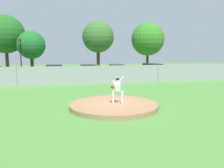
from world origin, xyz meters
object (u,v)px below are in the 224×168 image
(baseball, at_px, (117,100))
(parked_car_silver, at_px, (55,73))
(pitcher_youth, at_px, (117,88))
(parked_car_teal, at_px, (28,74))
(parked_car_navy, at_px, (117,71))
(traffic_light_near, at_px, (20,51))
(parked_car_slate, at_px, (152,71))
(traffic_cone_orange, at_px, (11,79))
(parked_car_champagne, at_px, (88,72))

(baseball, relative_size, parked_car_silver, 0.02)
(pitcher_youth, relative_size, parked_car_teal, 0.39)
(parked_car_navy, bearing_deg, baseball, -103.26)
(parked_car_silver, height_order, traffic_light_near, traffic_light_near)
(traffic_light_near, bearing_deg, parked_car_slate, -16.66)
(parked_car_silver, bearing_deg, traffic_cone_orange, 174.15)
(parked_car_navy, height_order, parked_car_teal, parked_car_navy)
(parked_car_teal, distance_m, traffic_light_near, 5.73)
(pitcher_youth, xyz_separation_m, parked_car_slate, (7.96, 14.21, -0.34))
(parked_car_silver, bearing_deg, parked_car_champagne, 12.12)
(pitcher_youth, relative_size, traffic_light_near, 0.34)
(parked_car_silver, relative_size, traffic_cone_orange, 7.60)
(pitcher_youth, distance_m, parked_car_navy, 15.38)
(parked_car_silver, xyz_separation_m, parked_car_teal, (-2.90, -0.03, -0.11))
(traffic_cone_orange, bearing_deg, parked_car_teal, -15.62)
(parked_car_slate, distance_m, traffic_light_near, 17.20)
(parked_car_slate, bearing_deg, parked_car_silver, 179.96)
(baseball, relative_size, parked_car_slate, 0.02)
(pitcher_youth, bearing_deg, parked_car_teal, 115.94)
(parked_car_silver, distance_m, parked_car_slate, 11.96)
(parked_car_champagne, distance_m, traffic_light_near, 9.54)
(parked_car_slate, height_order, parked_car_champagne, parked_car_slate)
(parked_car_slate, relative_size, traffic_light_near, 0.97)
(pitcher_youth, distance_m, baseball, 1.20)
(parked_car_slate, height_order, traffic_light_near, traffic_light_near)
(traffic_cone_orange, bearing_deg, baseball, -57.24)
(parked_car_teal, xyz_separation_m, traffic_cone_orange, (-1.88, 0.53, -0.47))
(parked_car_teal, bearing_deg, traffic_cone_orange, 164.38)
(parked_car_champagne, bearing_deg, traffic_light_near, 154.02)
(parked_car_teal, xyz_separation_m, traffic_light_near, (-1.45, 4.91, 2.58))
(parked_car_silver, distance_m, parked_car_teal, 2.91)
(parked_car_navy, xyz_separation_m, traffic_light_near, (-11.88, 4.12, 2.50))
(parked_car_navy, distance_m, parked_car_teal, 10.46)
(baseball, bearing_deg, pitcher_youth, -104.03)
(baseball, relative_size, parked_car_teal, 0.02)
(pitcher_youth, distance_m, parked_car_champagne, 15.06)
(parked_car_teal, bearing_deg, parked_car_navy, 4.29)
(baseball, xyz_separation_m, parked_car_silver, (-4.18, 13.45, 0.55))
(parked_car_navy, distance_m, parked_car_silver, 7.57)
(parked_car_navy, height_order, parked_car_silver, parked_car_silver)
(baseball, relative_size, traffic_cone_orange, 0.13)
(baseball, height_order, traffic_light_near, traffic_light_near)
(parked_car_silver, bearing_deg, baseball, -72.72)
(baseball, bearing_deg, parked_car_champagne, 91.06)
(pitcher_youth, distance_m, traffic_light_near, 20.94)
(traffic_light_near, bearing_deg, pitcher_youth, -66.38)
(parked_car_silver, bearing_deg, traffic_light_near, 131.78)
(parked_car_champagne, bearing_deg, baseball, -88.94)
(baseball, bearing_deg, parked_car_slate, 59.97)
(parked_car_slate, xyz_separation_m, parked_car_champagne, (-8.04, 0.85, -0.03))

